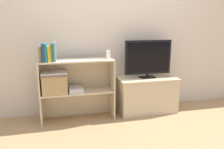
# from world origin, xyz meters

# --- Properties ---
(ground_plane) EXTENTS (16.00, 16.00, 0.00)m
(ground_plane) POSITION_xyz_m (0.00, 0.00, 0.00)
(ground_plane) COLOR #A37F56
(wall_back) EXTENTS (10.00, 0.05, 2.40)m
(wall_back) POSITION_xyz_m (0.00, 0.45, 1.20)
(wall_back) COLOR beige
(wall_back) RESTS_ON ground_plane
(tv_stand) EXTENTS (0.86, 0.44, 0.52)m
(tv_stand) POSITION_xyz_m (0.55, 0.21, 0.26)
(tv_stand) COLOR #CCB793
(tv_stand) RESTS_ON ground_plane
(tv) EXTENTS (0.69, 0.14, 0.55)m
(tv) POSITION_xyz_m (0.55, 0.21, 0.81)
(tv) COLOR black
(tv) RESTS_ON tv_stand
(bookshelf_lower_tier) EXTENTS (0.97, 0.31, 0.41)m
(bookshelf_lower_tier) POSITION_xyz_m (-0.48, 0.22, 0.26)
(bookshelf_lower_tier) COLOR #CCB793
(bookshelf_lower_tier) RESTS_ON ground_plane
(bookshelf_upper_tier) EXTENTS (0.97, 0.31, 0.42)m
(bookshelf_upper_tier) POSITION_xyz_m (-0.48, 0.22, 0.68)
(bookshelf_upper_tier) COLOR #CCB793
(bookshelf_upper_tier) RESTS_ON bookshelf_lower_tier
(book_olive) EXTENTS (0.03, 0.13, 0.18)m
(book_olive) POSITION_xyz_m (-0.92, 0.10, 0.92)
(book_olive) COLOR olive
(book_olive) RESTS_ON bookshelf_upper_tier
(book_navy) EXTENTS (0.03, 0.16, 0.22)m
(book_navy) POSITION_xyz_m (-0.89, 0.10, 0.94)
(book_navy) COLOR navy
(book_navy) RESTS_ON bookshelf_upper_tier
(book_teal) EXTENTS (0.03, 0.15, 0.22)m
(book_teal) POSITION_xyz_m (-0.85, 0.10, 0.94)
(book_teal) COLOR #1E7075
(book_teal) RESTS_ON bookshelf_upper_tier
(book_mustard) EXTENTS (0.04, 0.15, 0.19)m
(book_mustard) POSITION_xyz_m (-0.81, 0.10, 0.92)
(book_mustard) COLOR gold
(book_mustard) RESTS_ON bookshelf_upper_tier
(book_forest) EXTENTS (0.03, 0.14, 0.22)m
(book_forest) POSITION_xyz_m (-0.77, 0.10, 0.94)
(book_forest) COLOR #286638
(book_forest) RESTS_ON bookshelf_upper_tier
(book_skyblue) EXTENTS (0.02, 0.12, 0.24)m
(book_skyblue) POSITION_xyz_m (-0.74, 0.10, 0.95)
(book_skyblue) COLOR #709ECC
(book_skyblue) RESTS_ON bookshelf_upper_tier
(baby_monitor) EXTENTS (0.05, 0.04, 0.14)m
(baby_monitor) POSITION_xyz_m (-0.05, 0.16, 0.88)
(baby_monitor) COLOR white
(baby_monitor) RESTS_ON bookshelf_upper_tier
(storage_basket_left) EXTENTS (0.32, 0.28, 0.26)m
(storage_basket_left) POSITION_xyz_m (-0.77, 0.14, 0.54)
(storage_basket_left) COLOR tan
(storage_basket_left) RESTS_ON bookshelf_lower_tier
(laptop) EXTENTS (0.33, 0.25, 0.02)m
(laptop) POSITION_xyz_m (-0.77, 0.14, 0.67)
(laptop) COLOR white
(laptop) RESTS_ON storage_basket_left
(magazine_stack) EXTENTS (0.18, 0.24, 0.06)m
(magazine_stack) POSITION_xyz_m (-0.50, 0.13, 0.44)
(magazine_stack) COLOR #B2B2B7
(magazine_stack) RESTS_ON bookshelf_lower_tier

